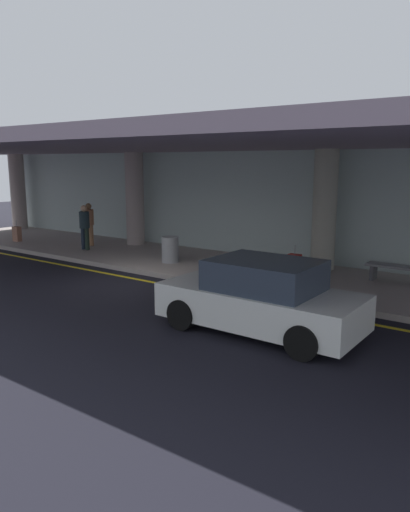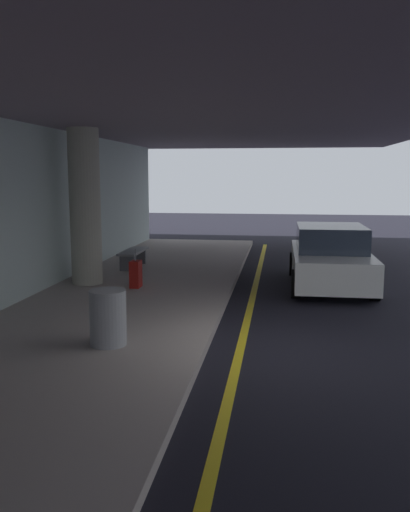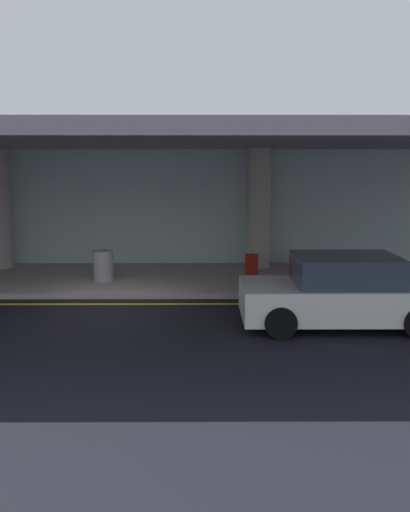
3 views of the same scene
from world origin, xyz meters
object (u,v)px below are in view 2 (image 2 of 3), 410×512
at_px(bench_metal, 133,255).
at_px(trash_bin_steel, 108,318).
at_px(car_white, 330,258).
at_px(suitcase_upright_primary, 136,274).
at_px(support_column_center, 85,207).

height_order(bench_metal, trash_bin_steel, trash_bin_steel).
height_order(car_white, bench_metal, car_white).
height_order(suitcase_upright_primary, trash_bin_steel, suitcase_upright_primary).
height_order(support_column_center, trash_bin_steel, support_column_center).
bearing_deg(suitcase_upright_primary, car_white, -71.81).
bearing_deg(support_column_center, suitcase_upright_primary, -103.79).
height_order(support_column_center, car_white, support_column_center).
distance_m(car_white, trash_bin_steel, 6.79).
xyz_separation_m(support_column_center, suitcase_upright_primary, (-0.32, -1.28, -1.51)).
distance_m(support_column_center, bench_metal, 2.82).
xyz_separation_m(car_white, suitcase_upright_primary, (-1.46, 4.51, -0.25)).
bearing_deg(suitcase_upright_primary, support_column_center, 76.41).
distance_m(suitcase_upright_primary, trash_bin_steel, 4.23).
bearing_deg(car_white, trash_bin_steel, -31.37).
bearing_deg(support_column_center, bench_metal, -11.47).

